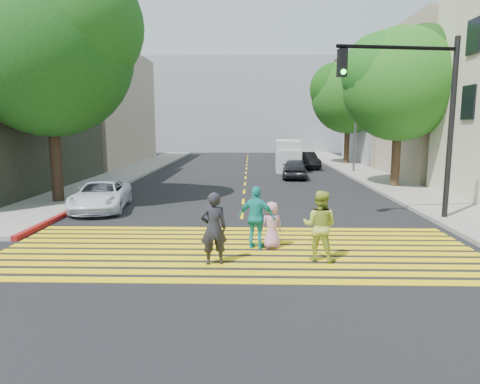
{
  "coord_description": "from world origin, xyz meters",
  "views": [
    {
      "loc": [
        0.34,
        -10.49,
        3.53
      ],
      "look_at": [
        0.0,
        3.0,
        1.4
      ],
      "focal_mm": 32.0,
      "sensor_mm": 36.0,
      "label": 1
    }
  ],
  "objects_px": {
    "pedestrian_extra": "(257,218)",
    "dark_car_parked": "(306,160)",
    "tree_left": "(51,43)",
    "white_van": "(288,156)",
    "white_sedan": "(101,195)",
    "pedestrian_woman": "(320,226)",
    "dark_car_near": "(295,168)",
    "tree_right_near": "(402,78)",
    "pedestrian_child": "(272,225)",
    "pedestrian_man": "(214,229)",
    "tree_right_far": "(350,92)",
    "silver_car": "(288,156)",
    "traffic_signal": "(421,104)"
  },
  "relations": [
    {
      "from": "tree_right_near",
      "to": "white_van",
      "type": "xyz_separation_m",
      "value": [
        -5.26,
        9.1,
        -4.9
      ]
    },
    {
      "from": "tree_right_far",
      "to": "silver_car",
      "type": "distance_m",
      "value": 7.69
    },
    {
      "from": "tree_right_near",
      "to": "pedestrian_man",
      "type": "distance_m",
      "value": 17.01
    },
    {
      "from": "white_sedan",
      "to": "pedestrian_extra",
      "type": "bearing_deg",
      "value": -48.21
    },
    {
      "from": "tree_right_near",
      "to": "pedestrian_child",
      "type": "distance_m",
      "value": 15.12
    },
    {
      "from": "white_sedan",
      "to": "dark_car_near",
      "type": "relative_size",
      "value": 1.12
    },
    {
      "from": "tree_right_far",
      "to": "pedestrian_woman",
      "type": "xyz_separation_m",
      "value": [
        -6.82,
        -27.45,
        -5.39
      ]
    },
    {
      "from": "tree_left",
      "to": "tree_right_far",
      "type": "relative_size",
      "value": 1.1
    },
    {
      "from": "silver_car",
      "to": "white_van",
      "type": "relative_size",
      "value": 1.0
    },
    {
      "from": "white_sedan",
      "to": "dark_car_near",
      "type": "xyz_separation_m",
      "value": [
        9.16,
        10.9,
        0.06
      ]
    },
    {
      "from": "pedestrian_extra",
      "to": "silver_car",
      "type": "bearing_deg",
      "value": -81.03
    },
    {
      "from": "pedestrian_man",
      "to": "pedestrian_extra",
      "type": "xyz_separation_m",
      "value": [
        1.11,
        1.44,
        -0.03
      ]
    },
    {
      "from": "tree_left",
      "to": "pedestrian_man",
      "type": "xyz_separation_m",
      "value": [
        7.6,
        -8.22,
        -6.02
      ]
    },
    {
      "from": "pedestrian_child",
      "to": "dark_car_parked",
      "type": "relative_size",
      "value": 0.34
    },
    {
      "from": "silver_car",
      "to": "traffic_signal",
      "type": "xyz_separation_m",
      "value": [
        2.61,
        -23.61,
        3.53
      ]
    },
    {
      "from": "pedestrian_man",
      "to": "dark_car_parked",
      "type": "distance_m",
      "value": 24.85
    },
    {
      "from": "white_van",
      "to": "pedestrian_child",
      "type": "bearing_deg",
      "value": -93.68
    },
    {
      "from": "pedestrian_man",
      "to": "dark_car_near",
      "type": "distance_m",
      "value": 18.23
    },
    {
      "from": "tree_right_far",
      "to": "pedestrian_extra",
      "type": "distance_m",
      "value": 28.26
    },
    {
      "from": "tree_right_near",
      "to": "traffic_signal",
      "type": "relative_size",
      "value": 1.35
    },
    {
      "from": "pedestrian_woman",
      "to": "white_van",
      "type": "bearing_deg",
      "value": -72.57
    },
    {
      "from": "tree_left",
      "to": "dark_car_near",
      "type": "height_order",
      "value": "tree_left"
    },
    {
      "from": "tree_left",
      "to": "silver_car",
      "type": "relative_size",
      "value": 2.05
    },
    {
      "from": "dark_car_parked",
      "to": "pedestrian_man",
      "type": "bearing_deg",
      "value": -110.26
    },
    {
      "from": "white_sedan",
      "to": "tree_right_near",
      "type": "bearing_deg",
      "value": 16.73
    },
    {
      "from": "pedestrian_extra",
      "to": "dark_car_parked",
      "type": "distance_m",
      "value": 23.21
    },
    {
      "from": "pedestrian_extra",
      "to": "white_van",
      "type": "height_order",
      "value": "white_van"
    },
    {
      "from": "tree_left",
      "to": "white_van",
      "type": "height_order",
      "value": "tree_left"
    },
    {
      "from": "white_sedan",
      "to": "silver_car",
      "type": "height_order",
      "value": "silver_car"
    },
    {
      "from": "tree_right_far",
      "to": "dark_car_parked",
      "type": "height_order",
      "value": "tree_right_far"
    },
    {
      "from": "pedestrian_man",
      "to": "traffic_signal",
      "type": "distance_m",
      "value": 9.18
    },
    {
      "from": "dark_car_near",
      "to": "dark_car_parked",
      "type": "xyz_separation_m",
      "value": [
        1.6,
        6.43,
        -0.0
      ]
    },
    {
      "from": "tree_right_near",
      "to": "dark_car_near",
      "type": "bearing_deg",
      "value": 140.19
    },
    {
      "from": "pedestrian_woman",
      "to": "pedestrian_child",
      "type": "xyz_separation_m",
      "value": [
        -1.2,
        1.07,
        -0.25
      ]
    },
    {
      "from": "tree_right_near",
      "to": "white_sedan",
      "type": "distance_m",
      "value": 16.7
    },
    {
      "from": "pedestrian_man",
      "to": "pedestrian_extra",
      "type": "bearing_deg",
      "value": -140.83
    },
    {
      "from": "pedestrian_woman",
      "to": "white_van",
      "type": "relative_size",
      "value": 0.37
    },
    {
      "from": "white_van",
      "to": "traffic_signal",
      "type": "distance_m",
      "value": 18.09
    },
    {
      "from": "white_van",
      "to": "pedestrian_man",
      "type": "bearing_deg",
      "value": -97.13
    },
    {
      "from": "tree_left",
      "to": "tree_right_far",
      "type": "xyz_separation_m",
      "value": [
        17.16,
        19.65,
        -0.63
      ]
    },
    {
      "from": "dark_car_parked",
      "to": "traffic_signal",
      "type": "bearing_deg",
      "value": -93.17
    },
    {
      "from": "pedestrian_man",
      "to": "pedestrian_extra",
      "type": "height_order",
      "value": "pedestrian_man"
    },
    {
      "from": "tree_left",
      "to": "dark_car_near",
      "type": "distance_m",
      "value": 16.21
    },
    {
      "from": "tree_right_near",
      "to": "white_sedan",
      "type": "relative_size",
      "value": 2.02
    },
    {
      "from": "pedestrian_woman",
      "to": "pedestrian_child",
      "type": "relative_size",
      "value": 1.36
    },
    {
      "from": "pedestrian_woman",
      "to": "white_sedan",
      "type": "height_order",
      "value": "pedestrian_woman"
    },
    {
      "from": "pedestrian_extra",
      "to": "white_sedan",
      "type": "bearing_deg",
      "value": -24.75
    },
    {
      "from": "dark_car_parked",
      "to": "white_sedan",
      "type": "bearing_deg",
      "value": -129.42
    },
    {
      "from": "pedestrian_extra",
      "to": "dark_car_parked",
      "type": "bearing_deg",
      "value": -85.06
    },
    {
      "from": "traffic_signal",
      "to": "tree_right_near",
      "type": "bearing_deg",
      "value": 66.61
    }
  ]
}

